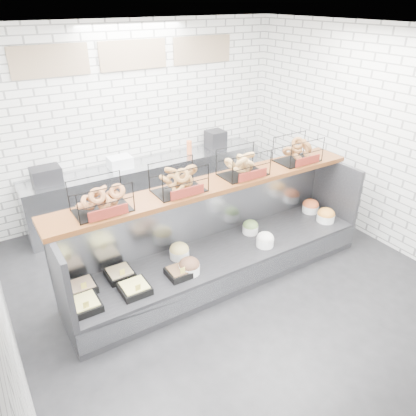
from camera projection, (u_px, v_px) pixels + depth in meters
ground at (234, 288)px, 5.14m from camera, size 5.50×5.50×0.00m
room_shell at (209, 116)px, 4.63m from camera, size 5.02×5.51×3.01m
display_case at (219, 253)px, 5.24m from camera, size 4.00×0.90×1.20m
bagel_shelf at (212, 174)px, 4.88m from camera, size 4.10×0.50×0.40m
prep_counter at (150, 186)px, 6.74m from camera, size 4.00×0.60×1.20m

